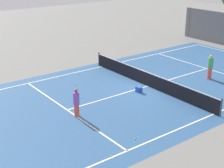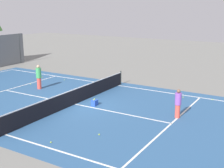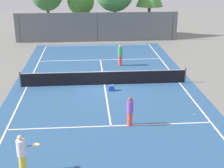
{
  "view_description": "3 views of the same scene",
  "coord_description": "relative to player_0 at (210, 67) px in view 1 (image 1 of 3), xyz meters",
  "views": [
    {
      "loc": [
        15.63,
        -14.92,
        8.36
      ],
      "look_at": [
        -0.25,
        -2.93,
        0.75
      ],
      "focal_mm": 53.44,
      "sensor_mm": 36.0,
      "label": 1
    },
    {
      "loc": [
        -14.56,
        -11.46,
        6.0
      ],
      "look_at": [
        1.04,
        -2.11,
        1.37
      ],
      "focal_mm": 48.94,
      "sensor_mm": 36.0,
      "label": 2
    },
    {
      "loc": [
        -1.14,
        -21.87,
        8.15
      ],
      "look_at": [
        0.37,
        -2.43,
        0.93
      ],
      "focal_mm": 52.03,
      "sensor_mm": 36.0,
      "label": 3
    }
  ],
  "objects": [
    {
      "name": "tennis_ball_3",
      "position": [
        -6.66,
        -7.13,
        -0.9
      ],
      "size": [
        0.07,
        0.07,
        0.07
      ],
      "primitive_type": "sphere",
      "color": "#CCE533",
      "rests_on": "ground_plane"
    },
    {
      "name": "player_2",
      "position": [
        -0.58,
        -10.95,
        -0.09
      ],
      "size": [
        0.35,
        0.35,
        1.64
      ],
      "color": "#E54C3F",
      "rests_on": "ground_plane"
    },
    {
      "name": "tennis_ball_2",
      "position": [
        3.34,
        -3.44,
        -0.9
      ],
      "size": [
        0.07,
        0.07,
        0.07
      ],
      "primitive_type": "sphere",
      "color": "#CCE533",
      "rests_on": "ground_plane"
    },
    {
      "name": "ground_plane",
      "position": [
        -1.6,
        -4.59,
        -0.93
      ],
      "size": [
        80.0,
        80.0,
        0.0
      ],
      "primitive_type": "plane",
      "color": "slate"
    },
    {
      "name": "tennis_ball_8",
      "position": [
        3.8,
        -11.84,
        -0.9
      ],
      "size": [
        0.07,
        0.07,
        0.07
      ],
      "primitive_type": "sphere",
      "color": "#CCE533",
      "rests_on": "ground_plane"
    },
    {
      "name": "tennis_ball_7",
      "position": [
        -6.33,
        -4.21,
        -0.9
      ],
      "size": [
        0.07,
        0.07,
        0.07
      ],
      "primitive_type": "sphere",
      "color": "#CCE533",
      "rests_on": "ground_plane"
    },
    {
      "name": "tennis_net",
      "position": [
        -1.6,
        -4.59,
        -0.42
      ],
      "size": [
        11.9,
        0.1,
        1.1
      ],
      "color": "#333833",
      "rests_on": "ground_plane"
    },
    {
      "name": "tennis_ball_1",
      "position": [
        -4.82,
        -8.53,
        -0.9
      ],
      "size": [
        0.07,
        0.07,
        0.07
      ],
      "primitive_type": "sphere",
      "color": "#CCE533",
      "rests_on": "ground_plane"
    },
    {
      "name": "tennis_ball_5",
      "position": [
        3.32,
        -10.0,
        -0.9
      ],
      "size": [
        0.07,
        0.07,
        0.07
      ],
      "primitive_type": "sphere",
      "color": "#CCE533",
      "rests_on": "ground_plane"
    },
    {
      "name": "ball_crate",
      "position": [
        -1.18,
        -5.8,
        -0.75
      ],
      "size": [
        0.39,
        0.3,
        0.43
      ],
      "color": "blue",
      "rests_on": "ground_plane"
    },
    {
      "name": "tennis_ball_6",
      "position": [
        1.43,
        -2.68,
        -0.9
      ],
      "size": [
        0.07,
        0.07,
        0.07
      ],
      "primitive_type": "sphere",
      "color": "#CCE533",
      "rests_on": "ground_plane"
    },
    {
      "name": "court_surface",
      "position": [
        -1.6,
        -4.59,
        -0.93
      ],
      "size": [
        13.0,
        25.0,
        0.01
      ],
      "color": "#2D5684",
      "rests_on": "ground_plane"
    },
    {
      "name": "player_0",
      "position": [
        0.0,
        0.0,
        0.0
      ],
      "size": [
        0.39,
        0.39,
        1.82
      ],
      "color": "#E54C3F",
      "rests_on": "ground_plane"
    }
  ]
}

